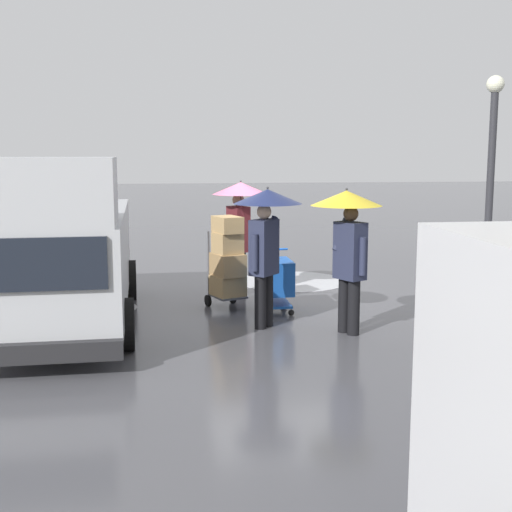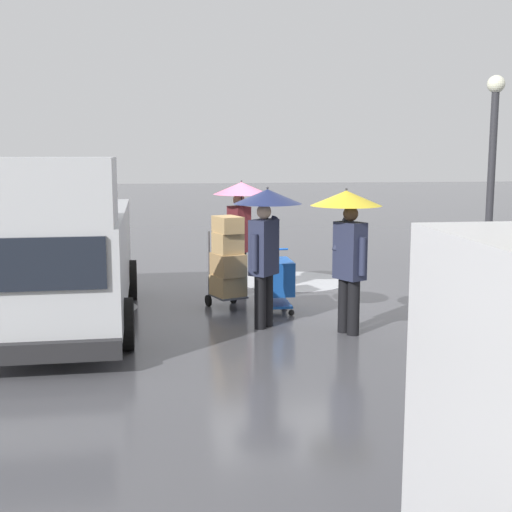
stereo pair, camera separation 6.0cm
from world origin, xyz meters
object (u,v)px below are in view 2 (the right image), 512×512
object	(u,v)px
pedestrian_black_side	(266,224)
hand_dolly_boxes	(228,260)
pedestrian_pink_side	(348,227)
shopping_cart_vendor	(276,278)
cargo_van_parked_right	(60,252)
street_lamp	(492,170)
pedestrian_white_side	(240,211)

from	to	relation	value
pedestrian_black_side	hand_dolly_boxes	bearing A→B (deg)	-70.14
pedestrian_pink_side	pedestrian_black_side	xyz separation A→B (m)	(1.13, -0.51, 0.00)
shopping_cart_vendor	pedestrian_black_side	world-z (taller)	pedestrian_black_side
shopping_cart_vendor	pedestrian_pink_side	world-z (taller)	pedestrian_pink_side
cargo_van_parked_right	hand_dolly_boxes	distance (m)	2.82
shopping_cart_vendor	street_lamp	size ratio (longest dim) A/B	0.27
cargo_van_parked_right	street_lamp	size ratio (longest dim) A/B	1.40
shopping_cart_vendor	pedestrian_pink_side	bearing A→B (deg)	120.09
cargo_van_parked_right	pedestrian_black_side	size ratio (longest dim) A/B	2.51
hand_dolly_boxes	pedestrian_white_side	xyz separation A→B (m)	(-0.32, -1.08, 0.73)
shopping_cart_vendor	street_lamp	xyz separation A→B (m)	(-3.42, 0.59, 1.80)
pedestrian_white_side	street_lamp	size ratio (longest dim) A/B	0.56
shopping_cart_vendor	pedestrian_black_side	xyz separation A→B (m)	(0.30, 0.93, 1.02)
pedestrian_pink_side	street_lamp	distance (m)	2.83
cargo_van_parked_right	pedestrian_white_side	world-z (taller)	cargo_van_parked_right
cargo_van_parked_right	pedestrian_black_side	xyz separation A→B (m)	(-3.09, 0.31, 0.41)
cargo_van_parked_right	street_lamp	bearing A→B (deg)	-179.77
cargo_van_parked_right	shopping_cart_vendor	bearing A→B (deg)	-169.70
pedestrian_pink_side	pedestrian_black_side	bearing A→B (deg)	-24.21
pedestrian_pink_side	pedestrian_black_side	size ratio (longest dim) A/B	1.00
pedestrian_white_side	cargo_van_parked_right	bearing A→B (deg)	34.99
hand_dolly_boxes	pedestrian_white_side	world-z (taller)	pedestrian_white_side
hand_dolly_boxes	pedestrian_black_side	xyz separation A→B (m)	(-0.47, 1.30, 0.74)
pedestrian_black_side	pedestrian_white_side	distance (m)	2.38
pedestrian_black_side	street_lamp	xyz separation A→B (m)	(-3.72, -0.34, 0.79)
street_lamp	pedestrian_pink_side	bearing A→B (deg)	18.22
shopping_cart_vendor	hand_dolly_boxes	bearing A→B (deg)	-25.68
hand_dolly_boxes	street_lamp	distance (m)	4.56
hand_dolly_boxes	pedestrian_black_side	size ratio (longest dim) A/B	0.74
cargo_van_parked_right	shopping_cart_vendor	size ratio (longest dim) A/B	5.18
pedestrian_pink_side	street_lamp	bearing A→B (deg)	-161.78
shopping_cart_vendor	hand_dolly_boxes	xyz separation A→B (m)	(0.77, -0.37, 0.27)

